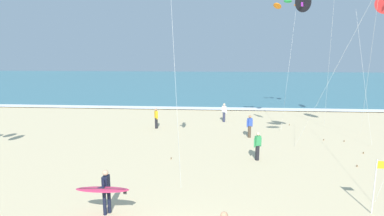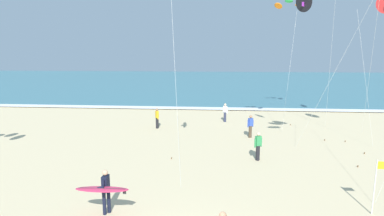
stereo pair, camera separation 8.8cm
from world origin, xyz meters
name	(u,v)px [view 1 (the left image)]	position (x,y,z in m)	size (l,w,h in m)	color
ocean_water	(212,82)	(0.00, 54.42, 0.04)	(160.00, 60.00, 0.08)	teal
shoreline_foam	(208,108)	(0.00, 24.72, 0.09)	(160.00, 1.51, 0.01)	white
surfer_lead	(105,189)	(-3.09, 2.88, 1.04)	(1.97, 0.91, 1.71)	black
kite_delta_charcoal_mid	(304,3)	(5.85, 11.91, 8.69)	(2.91, 3.78, 9.32)	black
kite_arc_emerald_close	(288,4)	(5.73, 15.66, 9.14)	(2.24, 3.21, 9.44)	orange
bystander_green_top	(258,146)	(3.18, 9.37, 0.81)	(0.44, 0.32, 1.59)	black
bystander_yellow_top	(156,118)	(-3.75, 16.12, 0.81)	(0.32, 0.44, 1.59)	black
bystander_white_top	(224,112)	(1.56, 18.86, 0.81)	(0.41, 0.34, 1.59)	#2D334C
bystander_blue_top	(250,126)	(3.22, 14.02, 0.81)	(0.43, 0.32, 1.59)	#4C3D2D
lifeguard_flag	(376,181)	(6.74, 3.82, 1.27)	(0.45, 0.05, 2.10)	silver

